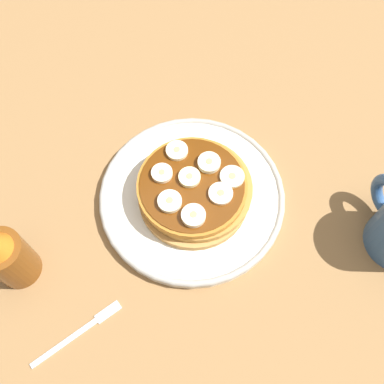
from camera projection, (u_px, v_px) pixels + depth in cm
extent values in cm
cube|color=olive|center=(192.00, 203.00, 68.19)|extent=(140.00, 140.00, 3.00)
cylinder|color=silver|center=(192.00, 197.00, 66.19)|extent=(26.50, 26.50, 1.45)
torus|color=#A19E96|center=(192.00, 196.00, 65.74)|extent=(26.72, 26.72, 1.01)
cylinder|color=#B48244|center=(194.00, 197.00, 64.81)|extent=(15.66, 15.66, 1.14)
cylinder|color=#AE7B37|center=(197.00, 190.00, 63.96)|extent=(15.91, 15.91, 1.14)
cylinder|color=#AD6D25|center=(191.00, 188.00, 62.84)|extent=(15.27, 15.27, 1.14)
cylinder|color=#592B0A|center=(192.00, 184.00, 62.40)|extent=(14.46, 14.46, 0.16)
cylinder|color=#F1EEB3|center=(191.00, 177.00, 62.50)|extent=(3.02, 3.02, 0.82)
cylinder|color=tan|center=(191.00, 175.00, 62.10)|extent=(0.85, 0.85, 0.08)
cylinder|color=#F0EBC5|center=(170.00, 202.00, 60.85)|extent=(3.25, 3.25, 0.86)
cylinder|color=tan|center=(170.00, 200.00, 60.43)|extent=(0.91, 0.91, 0.08)
cylinder|color=beige|center=(209.00, 163.00, 63.39)|extent=(3.19, 3.19, 0.94)
cylinder|color=tan|center=(209.00, 161.00, 62.93)|extent=(0.89, 0.89, 0.08)
cylinder|color=#FEE7C2|center=(221.00, 194.00, 61.47)|extent=(3.31, 3.31, 0.66)
cylinder|color=tan|center=(221.00, 193.00, 61.14)|extent=(0.93, 0.93, 0.08)
cylinder|color=#FCEFBE|center=(179.00, 150.00, 64.41)|extent=(3.12, 3.12, 0.74)
cylinder|color=tan|center=(179.00, 149.00, 64.04)|extent=(0.87, 0.87, 0.08)
cylinder|color=beige|center=(193.00, 216.00, 59.89)|extent=(3.24, 3.24, 0.98)
cylinder|color=tan|center=(193.00, 214.00, 59.42)|extent=(0.91, 0.91, 0.08)
cylinder|color=#FDECC5|center=(162.00, 173.00, 62.74)|extent=(2.93, 2.93, 0.80)
cylinder|color=tan|center=(162.00, 172.00, 62.35)|extent=(0.82, 0.82, 0.08)
cylinder|color=beige|center=(232.00, 177.00, 62.61)|extent=(3.39, 3.39, 0.62)
cylinder|color=tan|center=(232.00, 176.00, 62.30)|extent=(0.95, 0.95, 0.08)
cube|color=silver|center=(64.00, 343.00, 57.82)|extent=(2.95, 9.39, 0.50)
cube|color=silver|center=(108.00, 312.00, 59.51)|extent=(2.06, 3.70, 0.50)
cylinder|color=brown|center=(10.00, 259.00, 58.43)|extent=(5.74, 5.74, 8.58)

